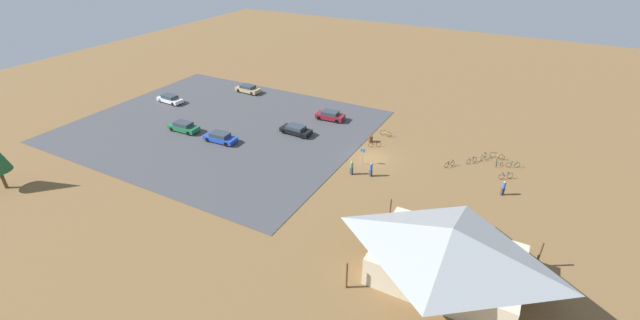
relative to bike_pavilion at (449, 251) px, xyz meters
The scene contains 23 objects.
ground 20.75m from the bike_pavilion, 50.75° to the right, with size 160.00×160.00×0.00m, color brown.
parking_lot_asphalt 38.69m from the bike_pavilion, 21.83° to the right, with size 40.67×33.81×0.05m, color #424247.
bike_pavilion is the anchor object (origin of this frame).
trash_bin 25.09m from the bike_pavilion, 53.55° to the right, with size 0.60×0.60×0.90m, color brown.
lot_sign 19.42m from the bike_pavilion, 46.22° to the right, with size 0.56×0.08×2.20m.
bicycle_red_near_sign 23.53m from the bike_pavilion, 54.01° to the right, with size 1.47×0.92×0.76m.
bicycle_orange_yard_left 23.42m from the bike_pavilion, 92.06° to the right, with size 1.80×0.48×0.83m.
bicycle_teal_front_row 22.24m from the bike_pavilion, 97.40° to the right, with size 1.52×0.82×0.83m.
bicycle_blue_yard_front 19.04m from the bike_pavilion, 97.41° to the right, with size 1.43×1.18×0.85m.
bicycle_purple_mid_cluster 20.91m from the bike_pavilion, 85.18° to the right, with size 0.95×1.47×0.83m.
bicycle_green_lone_east 21.79m from the bike_pavilion, 92.69° to the right, with size 0.48×1.65×0.79m.
bicycle_yellow_yard_right 26.64m from the bike_pavilion, 58.99° to the right, with size 1.73×0.48×0.85m.
bicycle_white_by_bin 22.48m from the bike_pavilion, 88.41° to the right, with size 0.54×1.66×0.83m.
bicycle_black_near_porch 19.04m from the bike_pavilion, 78.05° to the right, with size 0.90×1.39×0.82m.
car_tan_mid_lot 49.31m from the bike_pavilion, 33.96° to the right, with size 4.39×1.97×1.33m.
car_green_end_stall 40.70m from the bike_pavilion, 15.03° to the right, with size 4.52×1.94×1.40m.
car_black_inner_stall 30.38m from the bike_pavilion, 34.84° to the right, with size 4.51×2.01×1.27m.
car_blue_aisle_side 34.21m from the bike_pavilion, 17.74° to the right, with size 4.60×1.99×1.33m.
car_maroon_far_end 33.23m from the bike_pavilion, 46.24° to the right, with size 4.36×2.17×1.36m.
car_white_near_entry 52.28m from the bike_pavilion, 19.66° to the right, with size 4.60×1.99×1.32m.
visitor_at_bikes 15.42m from the bike_pavilion, 99.54° to the right, with size 0.40×0.40×1.73m.
visitor_near_lot 16.63m from the bike_pavilion, 46.14° to the right, with size 0.40×0.36×1.76m.
visitor_crossing_yard 17.71m from the bike_pavilion, 39.56° to the right, with size 0.39×0.36×1.72m.
Camera 1 is at (-16.04, 43.05, 25.36)m, focal length 23.35 mm.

